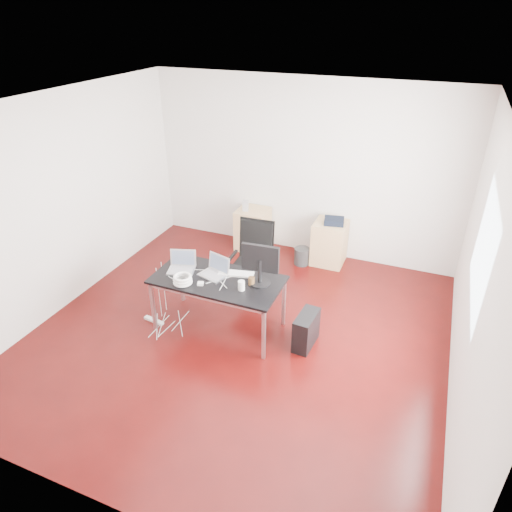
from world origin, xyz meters
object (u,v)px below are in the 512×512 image
at_px(desk, 218,282).
at_px(filing_cabinet_right, 329,243).
at_px(office_chair, 253,257).
at_px(pc_tower, 306,330).
at_px(filing_cabinet_left, 253,229).

bearing_deg(desk, filing_cabinet_right, 68.15).
bearing_deg(desk, office_chair, 83.40).
height_order(filing_cabinet_right, pc_tower, filing_cabinet_right).
bearing_deg(filing_cabinet_left, pc_tower, -53.20).
height_order(office_chair, filing_cabinet_right, office_chair).
xyz_separation_m(office_chair, filing_cabinet_right, (0.78, 1.30, -0.26)).
bearing_deg(office_chair, filing_cabinet_right, 55.85).
distance_m(desk, filing_cabinet_left, 2.26).
xyz_separation_m(filing_cabinet_right, pc_tower, (0.26, -2.11, -0.13)).
height_order(office_chair, pc_tower, office_chair).
distance_m(office_chair, pc_tower, 1.37).
bearing_deg(desk, filing_cabinet_left, 101.50).
height_order(desk, filing_cabinet_right, desk).
height_order(filing_cabinet_left, pc_tower, filing_cabinet_left).
xyz_separation_m(office_chair, filing_cabinet_left, (-0.55, 1.30, -0.26)).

